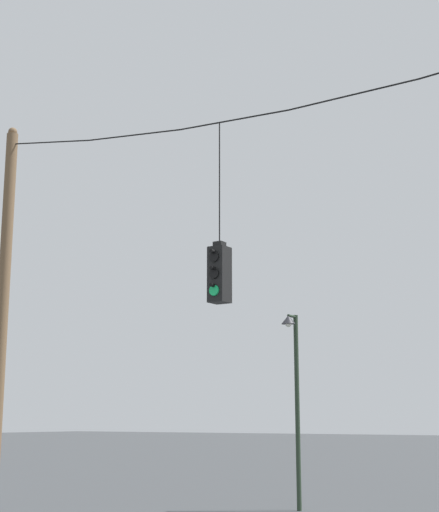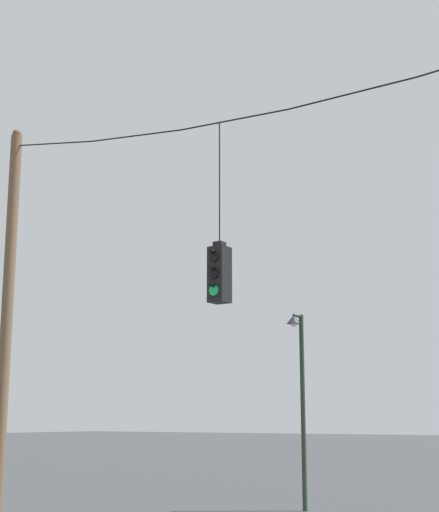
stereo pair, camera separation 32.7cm
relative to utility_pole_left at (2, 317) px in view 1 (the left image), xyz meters
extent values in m
cylinder|color=brown|center=(0.00, 0.00, -0.07)|extent=(0.26, 0.26, 8.88)
sphere|color=brown|center=(0.00, 0.00, 4.42)|extent=(0.21, 0.21, 0.21)
cylinder|color=black|center=(1.23, 0.00, 3.92)|extent=(2.47, 0.03, 0.43)
cylinder|color=black|center=(3.69, 0.00, 3.59)|extent=(2.46, 0.03, 0.30)
cylinder|color=black|center=(6.15, 0.00, 3.39)|extent=(2.46, 0.03, 0.16)
cylinder|color=black|center=(8.61, 0.00, 3.32)|extent=(2.46, 0.03, 0.03)
cube|color=black|center=(5.86, 0.00, 0.39)|extent=(0.34, 0.34, 1.06)
cube|color=black|center=(5.86, 0.00, 0.97)|extent=(0.19, 0.19, 0.10)
cylinder|color=black|center=(5.86, 0.00, 2.20)|extent=(0.02, 0.02, 2.37)
cylinder|color=black|center=(5.86, -0.18, 0.71)|extent=(0.20, 0.03, 0.20)
cylinder|color=black|center=(5.86, -0.23, 0.80)|extent=(0.07, 0.12, 0.07)
cylinder|color=black|center=(5.86, -0.18, 0.39)|extent=(0.20, 0.03, 0.20)
cylinder|color=black|center=(5.86, -0.23, 0.48)|extent=(0.07, 0.12, 0.07)
cylinder|color=#19C666|center=(5.86, -0.18, 0.07)|extent=(0.20, 0.03, 0.20)
cylinder|color=black|center=(5.86, -0.23, 0.16)|extent=(0.07, 0.12, 0.07)
cylinder|color=#233323|center=(4.18, 6.25, -2.04)|extent=(0.12, 0.12, 4.94)
cylinder|color=#233323|center=(4.18, 6.05, 0.38)|extent=(0.07, 0.40, 0.07)
cone|color=#232328|center=(4.18, 5.84, 0.27)|extent=(0.37, 0.37, 0.22)
sphere|color=silver|center=(4.18, 5.84, 0.16)|extent=(0.17, 0.17, 0.17)
camera|label=1|loc=(13.71, -12.04, -2.25)|focal=55.00mm
camera|label=2|loc=(13.98, -11.85, -2.25)|focal=55.00mm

